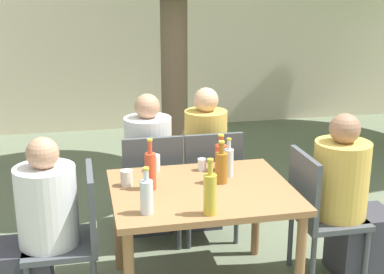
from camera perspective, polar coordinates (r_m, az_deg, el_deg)
The scene contains 19 objects.
cafe_building_wall at distance 7.31m, azimuth -6.54°, elevation 11.71°, with size 10.00×0.08×2.80m.
dining_table_front at distance 3.42m, azimuth 1.06°, elevation -6.89°, with size 1.14×0.94×0.74m.
patio_chair_0 at distance 3.39m, azimuth -12.46°, elevation -9.85°, with size 0.44×0.44×0.91m.
patio_chair_1 at distance 3.72m, azimuth 13.29°, elevation -7.49°, with size 0.44×0.44×0.91m.
patio_chair_2 at distance 4.06m, azimuth -4.34°, elevation -4.95°, with size 0.44×0.44×0.91m.
patio_chair_3 at distance 4.14m, azimuth 1.93°, elevation -4.48°, with size 0.44×0.44×0.91m.
person_seated_0 at distance 3.42m, azimuth -16.52°, elevation -10.26°, with size 0.58×0.36×1.13m.
person_seated_1 at distance 3.82m, azimuth 16.51°, elevation -6.96°, with size 0.59×0.37×1.17m.
person_seated_2 at distance 4.28m, azimuth -4.78°, elevation -3.69°, with size 0.36×0.58×1.18m.
person_seated_3 at distance 4.35m, azimuth 1.18°, elevation -3.17°, with size 0.33×0.57×1.21m.
water_bottle_0 at distance 3.55m, azimuth 3.92°, elevation -2.64°, with size 0.07×0.07×0.26m.
soda_bottle_1 at distance 3.34m, azimuth -4.45°, elevation -3.50°, with size 0.07×0.07×0.33m.
amber_bottle_2 at distance 3.44m, azimuth 3.14°, elevation -3.19°, with size 0.08×0.08×0.28m.
water_bottle_3 at distance 3.01m, azimuth -4.87°, elevation -6.26°, with size 0.07×0.07×0.27m.
soda_bottle_4 at distance 3.66m, azimuth 3.09°, elevation -2.11°, with size 0.08×0.08×0.26m.
oil_cruet_5 at distance 2.98m, azimuth 1.93°, elevation -5.98°, with size 0.07×0.07×0.33m.
drinking_glass_0 at distance 3.67m, azimuth 1.08°, elevation -2.96°, with size 0.06×0.06×0.08m.
drinking_glass_1 at distance 3.67m, azimuth -3.95°, elevation -2.77°, with size 0.07×0.07×0.11m.
drinking_glass_2 at distance 3.43m, azimuth -6.99°, elevation -4.37°, with size 0.08×0.08×0.10m.
Camera 1 is at (-0.72, -3.05, 2.01)m, focal length 50.00 mm.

